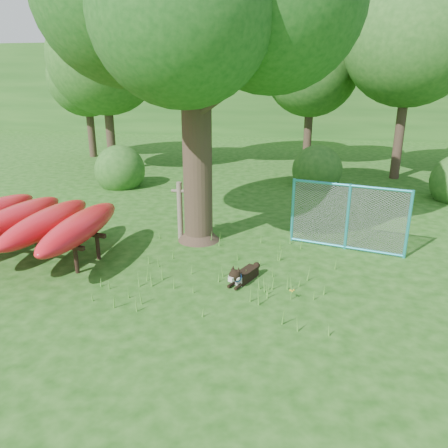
# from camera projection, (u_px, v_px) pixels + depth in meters

# --- Properties ---
(ground) EXTENTS (80.00, 80.00, 0.00)m
(ground) POSITION_uv_depth(u_px,v_px,m) (200.00, 295.00, 8.08)
(ground) COLOR #15440D
(ground) RESTS_ON ground
(wooden_post) EXTENTS (0.39, 0.14, 1.43)m
(wooden_post) POSITION_uv_depth(u_px,v_px,m) (180.00, 209.00, 10.65)
(wooden_post) COLOR #665C4D
(wooden_post) RESTS_ON ground
(kayak_rack) EXTENTS (3.50, 3.59, 1.12)m
(kayak_rack) POSITION_uv_depth(u_px,v_px,m) (30.00, 221.00, 9.47)
(kayak_rack) COLOR black
(kayak_rack) RESTS_ON ground
(husky_dog) EXTENTS (0.53, 0.93, 0.44)m
(husky_dog) POSITION_uv_depth(u_px,v_px,m) (242.00, 275.00, 8.51)
(husky_dog) COLOR black
(husky_dog) RESTS_ON ground
(fence_section) EXTENTS (2.61, 0.66, 2.59)m
(fence_section) POSITION_uv_depth(u_px,v_px,m) (348.00, 217.00, 9.98)
(fence_section) COLOR #29A7BF
(fence_section) RESTS_ON ground
(wildflower_clump) EXTENTS (0.09, 0.09, 0.21)m
(wildflower_clump) POSITION_uv_depth(u_px,v_px,m) (292.00, 291.00, 7.85)
(wildflower_clump) COLOR #4F922F
(wildflower_clump) RESTS_ON ground
(bg_tree_a) EXTENTS (4.40, 4.40, 6.70)m
(bg_tree_a) POSITION_uv_depth(u_px,v_px,m) (104.00, 59.00, 17.17)
(bg_tree_a) COLOR #33261C
(bg_tree_a) RESTS_ON ground
(bg_tree_b) EXTENTS (5.20, 5.20, 8.22)m
(bg_tree_b) POSITION_uv_depth(u_px,v_px,m) (203.00, 31.00, 17.97)
(bg_tree_b) COLOR #33261C
(bg_tree_b) RESTS_ON ground
(bg_tree_c) EXTENTS (4.00, 4.00, 6.12)m
(bg_tree_c) POSITION_uv_depth(u_px,v_px,m) (312.00, 69.00, 18.50)
(bg_tree_c) COLOR #33261C
(bg_tree_c) RESTS_ON ground
(bg_tree_d) EXTENTS (4.80, 4.80, 7.50)m
(bg_tree_d) POSITION_uv_depth(u_px,v_px,m) (411.00, 39.00, 15.64)
(bg_tree_d) COLOR #33261C
(bg_tree_d) RESTS_ON ground
(bg_tree_f) EXTENTS (3.60, 3.60, 5.55)m
(bg_tree_f) POSITION_uv_depth(u_px,v_px,m) (86.00, 78.00, 20.69)
(bg_tree_f) COLOR #33261C
(bg_tree_f) RESTS_ON ground
(shrub_left) EXTENTS (1.80, 1.80, 1.80)m
(shrub_left) POSITION_uv_depth(u_px,v_px,m) (121.00, 186.00, 16.01)
(shrub_left) COLOR #23551B
(shrub_left) RESTS_ON ground
(shrub_mid) EXTENTS (1.80, 1.80, 1.80)m
(shrub_mid) POSITION_uv_depth(u_px,v_px,m) (316.00, 186.00, 16.02)
(shrub_mid) COLOR #23551B
(shrub_mid) RESTS_ON ground
(wooded_hillside) EXTENTS (80.00, 12.00, 6.00)m
(wooded_hillside) POSITION_uv_depth(u_px,v_px,m) (295.00, 88.00, 33.04)
(wooded_hillside) COLOR #23551B
(wooded_hillside) RESTS_ON ground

